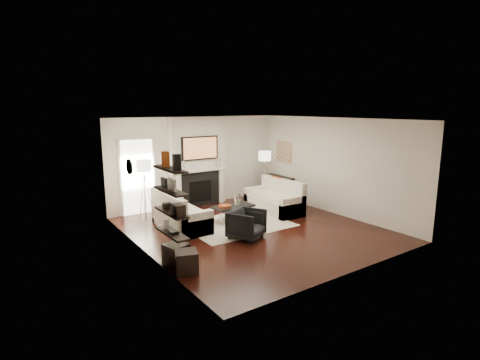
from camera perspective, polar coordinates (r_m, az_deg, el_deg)
room_envelope at (r=9.03m, az=2.15°, el=0.64°), size 6.00×6.00×6.00m
chimney_breast at (r=11.43m, az=-6.47°, el=2.79°), size 1.80×0.25×2.70m
fireplace_surround at (r=11.46m, az=-6.06°, el=-1.39°), size 1.30×0.02×1.04m
firebox at (r=11.48m, az=-6.04°, el=-1.74°), size 0.75×0.02×0.65m
mantel_pilaster_l at (r=11.12m, az=-9.25°, el=-1.71°), size 0.12×0.08×1.10m
mantel_pilaster_r at (r=11.78m, az=-2.92°, el=-0.86°), size 0.12×0.08×1.10m
mantel_shelf at (r=11.31m, az=-6.00°, el=1.53°), size 1.70×0.18×0.07m
tv_body at (r=11.24m, az=-6.13°, el=4.87°), size 1.20×0.06×0.70m
tv_screen at (r=11.21m, az=-6.05°, el=4.85°), size 1.10×0.00×0.62m
candlestick_l_tall at (r=11.04m, az=-8.56°, el=2.21°), size 0.04×0.04×0.30m
candlestick_l_short at (r=10.99m, az=-9.16°, el=1.99°), size 0.04×0.04×0.24m
candlestick_r_tall at (r=11.56m, az=-3.65°, el=2.70°), size 0.04×0.04×0.30m
candlestick_r_short at (r=11.63m, az=-3.09°, el=2.61°), size 0.04×0.04×0.24m
hallway_panel at (r=10.85m, az=-15.35°, el=0.41°), size 0.90×0.02×2.10m
door_trim_l at (r=10.69m, az=-17.74°, el=0.12°), size 0.06×0.06×2.16m
door_trim_r at (r=10.99m, az=-12.96°, el=0.66°), size 0.06×0.06×2.16m
door_trim_top at (r=10.69m, az=-15.61°, el=6.09°), size 1.02×0.06×0.06m
rug at (r=9.72m, az=-0.57°, el=-6.76°), size 2.60×2.00×0.01m
loveseat_left_base at (r=9.51m, az=-8.94°, el=-6.02°), size 0.85×1.80×0.42m
loveseat_left_back at (r=9.29m, az=-10.86°, el=-4.47°), size 0.18×1.80×0.80m
loveseat_left_arm_n at (r=8.79m, az=-6.65°, el=-6.78°), size 0.85×0.18×0.60m
loveseat_left_arm_s at (r=10.20m, az=-10.93°, el=-4.39°), size 0.85×0.18×0.60m
loveseat_left_cushion at (r=9.46m, az=-8.71°, el=-4.47°), size 0.63×1.44×0.10m
pillow_left_orange at (r=9.51m, az=-11.64°, el=-2.87°), size 0.10×0.42×0.42m
pillow_left_charcoal at (r=8.97m, az=-10.14°, el=-3.71°), size 0.10×0.40×0.40m
loveseat_right_base at (r=10.88m, az=5.14°, el=-3.74°), size 0.85×1.80×0.42m
loveseat_right_back at (r=11.01m, az=6.51°, el=-1.89°), size 0.18×1.80×0.80m
loveseat_right_arm_n at (r=10.26m, az=8.03°, el=-4.19°), size 0.85×0.18×0.60m
loveseat_right_arm_s at (r=11.47m, az=2.57°, el=-2.46°), size 0.85×0.18×0.60m
loveseat_right_cushion at (r=10.78m, az=4.96°, el=-2.45°), size 0.63×1.44×0.10m
pillow_right_orange at (r=11.19m, az=5.53°, el=-0.59°), size 0.10×0.42×0.42m
pillow_right_charcoal at (r=10.75m, az=7.58°, el=-1.18°), size 0.10×0.40×0.40m
coffee_table at (r=9.91m, az=-1.10°, el=-4.04°), size 1.10×0.55×0.04m
coffee_leg_nw at (r=9.53m, az=-2.89°, el=-5.98°), size 0.02×0.02×0.38m
coffee_leg_ne at (r=10.07m, az=1.98°, el=-5.04°), size 0.02×0.02×0.38m
coffee_leg_sw at (r=9.90m, az=-4.23°, el=-5.35°), size 0.02×0.02×0.38m
coffee_leg_se at (r=10.41m, az=0.54°, el=-4.49°), size 0.02×0.02×0.38m
hurricane_glass at (r=9.95m, az=-0.38°, el=-3.02°), size 0.18×0.18×0.31m
hurricane_candle at (r=9.97m, az=-0.38°, el=-3.38°), size 0.09×0.09×0.14m
copper_bowl at (r=9.77m, az=-2.33°, el=-3.99°), size 0.34×0.34×0.06m
armchair at (r=8.64m, az=1.00°, el=-6.53°), size 0.94×0.92×0.74m
lamp_left_post at (r=10.44m, az=-14.23°, el=-2.47°), size 0.02×0.02×1.20m
lamp_left_shade at (r=10.28m, az=-14.46°, el=2.14°), size 0.40×0.40×0.30m
lamp_left_leg_a at (r=10.48m, az=-13.67°, el=-2.39°), size 0.25×0.02×1.23m
lamp_left_leg_b at (r=10.51m, az=-14.70°, el=-2.40°), size 0.14×0.22×1.23m
lamp_left_leg_c at (r=10.33m, az=-14.33°, el=-2.61°), size 0.14×0.22×1.23m
lamp_right_post at (r=12.10m, az=3.75°, el=-0.31°), size 0.02×0.02×1.20m
lamp_right_shade at (r=11.96m, az=3.80°, el=3.69°), size 0.40×0.40×0.30m
lamp_right_leg_a at (r=12.17m, az=4.15°, el=-0.25°), size 0.25×0.02×1.23m
lamp_right_leg_b at (r=12.14m, az=3.27°, el=-0.26°), size 0.14×0.22×1.23m
lamp_right_leg_c at (r=11.99m, az=3.82°, el=-0.41°), size 0.14×0.22×1.23m
console_top at (r=12.33m, az=5.93°, el=0.49°), size 0.35×1.20×0.04m
console_leg_n at (r=12.00m, az=7.59°, el=-1.67°), size 0.30×0.04×0.71m
console_leg_s at (r=12.82m, az=4.31°, el=-0.79°), size 0.30×0.04×0.71m
wall_art at (r=12.27m, az=6.72°, el=4.30°), size 0.03×0.70×0.70m
shelf_bottom at (r=7.06m, az=-10.34°, el=-7.98°), size 0.25×1.00×0.03m
shelf_lower at (r=6.94m, az=-10.46°, el=-4.85°), size 0.25×1.00×0.04m
shelf_upper at (r=6.85m, az=-10.57°, el=-1.63°), size 0.25×1.00×0.04m
shelf_top at (r=6.77m, az=-10.69°, el=1.67°), size 0.25×1.00×0.04m
decor_magfile_a at (r=6.46m, az=-9.61°, el=2.68°), size 0.12×0.10×0.28m
decor_magfile_b at (r=6.89m, az=-11.28°, el=3.14°), size 0.12×0.10×0.28m
decor_frame_a at (r=6.74m, az=-10.31°, el=-0.71°), size 0.04×0.30×0.22m
decor_frame_b at (r=7.07m, az=-11.51°, el=-0.38°), size 0.04×0.22×0.18m
decor_wine_rack at (r=6.64m, az=-9.39°, el=-4.50°), size 0.18×0.25×0.20m
decor_box_small at (r=7.08m, az=-11.06°, el=-3.92°), size 0.15×0.12×0.12m
decor_books at (r=6.99m, az=-10.11°, el=-7.81°), size 0.14×0.20×0.05m
decor_box_tall at (r=7.27m, az=-11.28°, el=-6.55°), size 0.10×0.10×0.18m
clock_rim at (r=8.52m, az=-16.51°, el=1.95°), size 0.04×0.34×0.34m
clock_face at (r=8.53m, az=-16.36°, el=1.97°), size 0.01×0.29×0.29m
ottoman_near at (r=7.45m, az=-9.71°, el=-11.04°), size 0.48×0.48×0.40m
ottoman_far at (r=7.07m, az=-8.16°, el=-12.22°), size 0.51×0.51×0.40m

